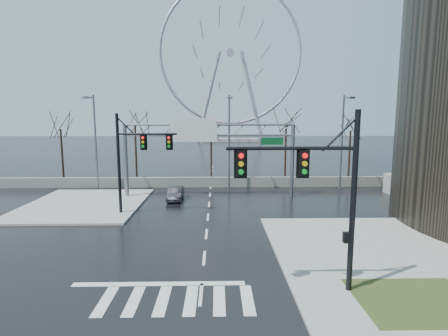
{
  "coord_description": "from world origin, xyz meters",
  "views": [
    {
      "loc": [
        0.72,
        -18.33,
        7.66
      ],
      "look_at": [
        1.23,
        7.0,
        4.0
      ],
      "focal_mm": 28.0,
      "sensor_mm": 36.0,
      "label": 1
    }
  ],
  "objects_px": {
    "signal_mast_far": "(133,154)",
    "car": "(175,193)",
    "sign_gantry": "(205,144)",
    "ferris_wheel": "(230,58)",
    "signal_mast_near": "(322,185)"
  },
  "relations": [
    {
      "from": "sign_gantry",
      "to": "car",
      "type": "height_order",
      "value": "sign_gantry"
    },
    {
      "from": "sign_gantry",
      "to": "car",
      "type": "xyz_separation_m",
      "value": [
        -2.82,
        -1.1,
        -4.57
      ]
    },
    {
      "from": "sign_gantry",
      "to": "ferris_wheel",
      "type": "xyz_separation_m",
      "value": [
        5.38,
        80.04,
        20.95
      ]
    },
    {
      "from": "signal_mast_far",
      "to": "car",
      "type": "bearing_deg",
      "value": 61.37
    },
    {
      "from": "signal_mast_near",
      "to": "signal_mast_far",
      "type": "relative_size",
      "value": 1.0
    },
    {
      "from": "ferris_wheel",
      "to": "car",
      "type": "xyz_separation_m",
      "value": [
        -8.19,
        -81.14,
        -25.52
      ]
    },
    {
      "from": "signal_mast_near",
      "to": "car",
      "type": "xyz_separation_m",
      "value": [
        -8.34,
        17.89,
        -4.26
      ]
    },
    {
      "from": "signal_mast_far",
      "to": "sign_gantry",
      "type": "height_order",
      "value": "signal_mast_far"
    },
    {
      "from": "signal_mast_near",
      "to": "sign_gantry",
      "type": "relative_size",
      "value": 0.49
    },
    {
      "from": "signal_mast_far",
      "to": "sign_gantry",
      "type": "xyz_separation_m",
      "value": [
        5.49,
        6.0,
        0.35
      ]
    },
    {
      "from": "signal_mast_far",
      "to": "car",
      "type": "height_order",
      "value": "signal_mast_far"
    },
    {
      "from": "ferris_wheel",
      "to": "signal_mast_near",
      "type": "bearing_deg",
      "value": -89.92
    },
    {
      "from": "sign_gantry",
      "to": "ferris_wheel",
      "type": "height_order",
      "value": "ferris_wheel"
    },
    {
      "from": "ferris_wheel",
      "to": "signal_mast_far",
      "type": "bearing_deg",
      "value": -97.2
    },
    {
      "from": "sign_gantry",
      "to": "signal_mast_far",
      "type": "bearing_deg",
      "value": -132.47
    }
  ]
}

